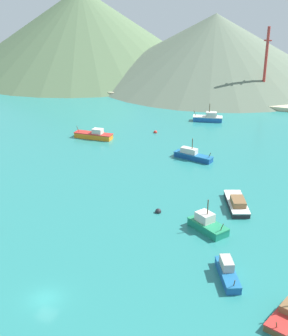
{
  "coord_description": "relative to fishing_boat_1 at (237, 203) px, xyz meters",
  "views": [
    {
      "loc": [
        28.86,
        -40.78,
        38.18
      ],
      "look_at": [
        -1.48,
        40.27,
        2.46
      ],
      "focal_mm": 49.26,
      "sensor_mm": 36.0,
      "label": 1
    }
  ],
  "objects": [
    {
      "name": "fishing_boat_10",
      "position": [
        -41.17,
        25.71,
        0.15
      ],
      "size": [
        10.08,
        2.88,
        2.91
      ],
      "color": "orange",
      "rests_on": "ground"
    },
    {
      "name": "fishing_boat_2",
      "position": [
        2.49,
        -21.57,
        0.12
      ],
      "size": [
        4.98,
        7.8,
        2.43
      ],
      "color": "#1E5BA8",
      "rests_on": "ground"
    },
    {
      "name": "ground",
      "position": [
        -18.54,
        -4.43,
        -1.01
      ],
      "size": [
        260.0,
        280.0,
        0.5
      ],
      "color": "teal"
    },
    {
      "name": "hill_west",
      "position": [
        -88.87,
        112.04,
        16.65
      ],
      "size": [
        109.45,
        109.45,
        34.81
      ],
      "color": "#56704C",
      "rests_on": "ground"
    },
    {
      "name": "beach_strip",
      "position": [
        -18.54,
        79.28,
        -0.16
      ],
      "size": [
        247.0,
        19.62,
        1.2
      ],
      "primitive_type": "cube",
      "color": "beige",
      "rests_on": "ground"
    },
    {
      "name": "buoy_0",
      "position": [
        -12.56,
        -6.97,
        -0.57
      ],
      "size": [
        1.09,
        1.09,
        1.09
      ],
      "color": "#232328",
      "rests_on": "ground"
    },
    {
      "name": "hill_central",
      "position": [
        -28.64,
        108.0,
        12.17
      ],
      "size": [
        97.74,
        97.74,
        25.86
      ],
      "color": "#60705B",
      "rests_on": "ground"
    },
    {
      "name": "fishing_boat_1",
      "position": [
        0.0,
        0.0,
        0.0
      ],
      "size": [
        6.28,
        10.11,
        2.07
      ],
      "color": "#232328",
      "rests_on": "ground"
    },
    {
      "name": "radio_tower",
      "position": [
        -5.67,
        80.38,
        11.56
      ],
      "size": [
        2.42,
        1.93,
        24.16
      ],
      "color": "#B7332D",
      "rests_on": "ground"
    },
    {
      "name": "fishing_boat_6",
      "position": [
        -3.1,
        -9.9,
        0.29
      ],
      "size": [
        7.49,
        6.44,
        5.47
      ],
      "color": "#198466",
      "rests_on": "ground"
    },
    {
      "name": "fishing_boat_3",
      "position": [
        -13.7,
        20.32,
        0.18
      ],
      "size": [
        9.46,
        4.33,
        4.91
      ],
      "color": "#14478C",
      "rests_on": "ground"
    },
    {
      "name": "buoy_1",
      "position": [
        -27.9,
        35.58,
        -0.59
      ],
      "size": [
        0.99,
        0.99,
        0.99
      ],
      "color": "red",
      "rests_on": "ground"
    },
    {
      "name": "fishing_boat_12",
      "position": [
        -17.18,
        51.14,
        0.25
      ],
      "size": [
        8.73,
        4.26,
        5.2
      ],
      "color": "#1E5BA8",
      "rests_on": "ground"
    }
  ]
}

